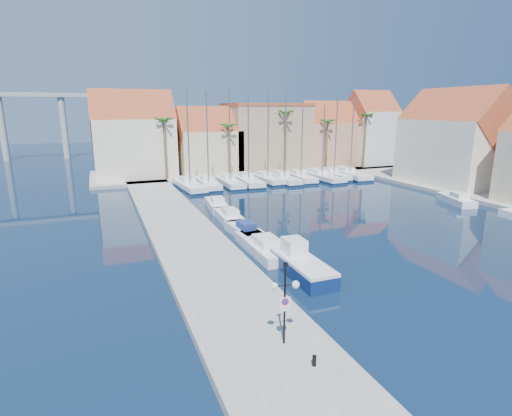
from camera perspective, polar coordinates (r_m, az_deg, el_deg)
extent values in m
plane|color=black|center=(26.87, 16.30, -10.81)|extent=(260.00, 260.00, 0.00)
cube|color=gray|center=(34.83, -9.84, -4.23)|extent=(6.00, 77.00, 0.50)
cube|color=gray|center=(72.48, -0.78, 5.43)|extent=(54.00, 16.00, 0.50)
cube|color=gray|center=(59.39, 32.19, 1.37)|extent=(12.00, 60.00, 0.50)
cylinder|color=black|center=(18.48, 4.11, -13.50)|extent=(0.10, 0.10, 3.98)
cylinder|color=black|center=(18.03, 3.39, -11.06)|extent=(0.50, 0.14, 0.05)
cylinder|color=black|center=(18.15, 4.93, -10.91)|extent=(0.50, 0.14, 0.05)
sphere|color=white|center=(17.97, 2.60, -11.13)|extent=(0.36, 0.36, 0.36)
sphere|color=white|center=(18.21, 5.70, -10.83)|extent=(0.36, 0.36, 0.36)
cube|color=black|center=(17.69, 4.22, -8.06)|extent=(0.24, 0.16, 0.16)
cube|color=white|center=(18.38, 4.17, -13.31)|extent=(0.49, 0.12, 0.50)
cylinder|color=red|center=(18.34, 4.19, -13.20)|extent=(0.34, 0.08, 0.34)
cylinder|color=#1933A5|center=(18.33, 4.20, -13.22)|extent=(0.24, 0.05, 0.24)
cube|color=white|center=(18.54, 4.15, -14.26)|extent=(0.40, 0.10, 0.14)
cylinder|color=black|center=(18.10, 8.32, -20.78)|extent=(0.18, 0.18, 0.46)
cube|color=navy|center=(27.57, 6.58, -8.58)|extent=(2.18, 6.33, 0.95)
cube|color=white|center=(27.36, 6.61, -7.46)|extent=(2.18, 6.33, 0.21)
cube|color=white|center=(28.21, 5.46, -5.51)|extent=(1.39, 1.70, 1.16)
cube|color=white|center=(31.70, 1.02, -5.57)|extent=(2.31, 7.19, 0.80)
cube|color=white|center=(30.85, 1.55, -4.76)|extent=(1.61, 2.52, 0.60)
cube|color=white|center=(35.65, -1.78, -3.34)|extent=(2.09, 5.38, 0.80)
cube|color=navy|center=(34.99, -1.43, -2.48)|extent=(1.32, 1.93, 0.60)
cube|color=white|center=(40.30, -3.89, -1.32)|extent=(2.20, 6.08, 0.80)
cube|color=white|center=(39.56, -3.68, -0.56)|extent=(1.44, 2.16, 0.60)
cube|color=white|center=(45.49, -5.63, 0.42)|extent=(2.42, 5.97, 0.80)
cube|color=white|center=(44.77, -5.52, 1.12)|extent=(1.50, 2.15, 0.60)
cube|color=white|center=(53.50, 26.66, 1.03)|extent=(3.61, 6.18, 0.80)
cube|color=white|center=(52.87, 27.06, 1.63)|extent=(1.89, 2.37, 0.60)
cube|color=white|center=(56.89, -9.51, 3.13)|extent=(3.14, 9.71, 1.00)
cube|color=#0C1F3D|center=(56.95, -9.50, 2.82)|extent=(3.20, 9.77, 0.28)
cube|color=white|center=(57.65, -9.81, 4.07)|extent=(1.93, 2.98, 0.60)
cylinder|color=slate|center=(55.57, -9.66, 10.06)|extent=(0.20, 0.20, 12.81)
cube|color=white|center=(57.94, -6.86, 3.42)|extent=(2.76, 8.82, 1.00)
cube|color=#0C1F3D|center=(58.00, -6.85, 3.11)|extent=(2.83, 8.88, 0.28)
cube|color=white|center=(58.65, -7.05, 4.34)|extent=(1.73, 2.70, 0.60)
cylinder|color=slate|center=(56.68, -6.97, 10.06)|extent=(0.20, 0.20, 12.48)
cube|color=white|center=(58.75, -3.79, 3.64)|extent=(2.55, 8.95, 1.00)
cube|color=#0C1F3D|center=(58.81, -3.78, 3.33)|extent=(2.62, 9.01, 0.28)
cube|color=white|center=(59.45, -4.04, 4.54)|extent=(1.69, 2.71, 0.60)
cylinder|color=slate|center=(57.50, -3.77, 10.18)|extent=(0.20, 0.20, 12.48)
cube|color=white|center=(59.94, -1.20, 3.87)|extent=(3.06, 9.79, 1.00)
cube|color=#0C1F3D|center=(59.99, -1.20, 3.57)|extent=(3.13, 9.85, 0.28)
cube|color=white|center=(60.71, -1.48, 4.76)|extent=(1.92, 2.99, 0.60)
cylinder|color=slate|center=(58.69, -1.09, 10.03)|extent=(0.20, 0.20, 11.97)
cube|color=white|center=(61.37, 1.52, 4.11)|extent=(2.59, 8.23, 1.00)
cube|color=#0C1F3D|center=(61.43, 1.51, 3.81)|extent=(2.66, 8.29, 0.28)
cube|color=white|center=(61.96, 1.18, 4.95)|extent=(1.62, 2.52, 0.60)
cylinder|color=slate|center=(60.23, 1.73, 10.25)|extent=(0.20, 0.20, 12.21)
cube|color=white|center=(61.77, 3.94, 4.14)|extent=(2.52, 8.99, 1.00)
cube|color=#0C1F3D|center=(61.83, 3.94, 3.85)|extent=(2.58, 9.05, 0.28)
cube|color=white|center=(62.45, 3.62, 5.00)|extent=(1.69, 2.72, 0.60)
cylinder|color=slate|center=(60.58, 4.23, 10.39)|extent=(0.20, 0.20, 12.54)
cube|color=white|center=(63.48, 6.28, 4.36)|extent=(3.03, 9.06, 1.00)
cube|color=#0C1F3D|center=(63.53, 6.27, 4.07)|extent=(3.10, 9.13, 0.28)
cube|color=white|center=(64.16, 5.99, 5.19)|extent=(1.83, 2.79, 0.60)
cylinder|color=slate|center=(62.39, 6.58, 9.29)|extent=(0.20, 0.20, 10.04)
cube|color=white|center=(64.79, 9.14, 4.46)|extent=(3.37, 10.69, 1.00)
cube|color=#0C1F3D|center=(64.84, 9.13, 4.18)|extent=(3.43, 10.75, 0.28)
cube|color=white|center=(65.52, 8.65, 5.29)|extent=(2.11, 3.27, 0.60)
cylinder|color=slate|center=(63.67, 9.61, 9.52)|extent=(0.20, 0.20, 10.57)
cube|color=white|center=(66.32, 10.91, 4.60)|extent=(2.73, 8.71, 1.00)
cube|color=#0C1F3D|center=(66.37, 10.90, 4.33)|extent=(2.79, 8.77, 0.28)
cube|color=white|center=(66.94, 10.58, 5.39)|extent=(1.71, 2.66, 0.60)
cylinder|color=slate|center=(65.24, 11.35, 10.09)|extent=(0.20, 0.20, 11.80)
cube|color=white|center=(67.89, 13.04, 4.70)|extent=(3.48, 10.79, 1.00)
cube|color=#0C1F3D|center=(67.94, 13.03, 4.44)|extent=(3.55, 10.86, 0.28)
cube|color=white|center=(68.68, 12.63, 5.51)|extent=(2.15, 3.31, 0.60)
cylinder|color=slate|center=(66.75, 13.58, 9.99)|extent=(0.20, 0.20, 11.65)
cube|color=beige|center=(66.49, -16.97, 8.19)|extent=(12.00, 9.00, 9.00)
cube|color=maroon|center=(66.24, -17.25, 12.06)|extent=(12.30, 9.00, 9.00)
cube|color=#C1B188|center=(68.63, -6.81, 8.01)|extent=(10.00, 8.00, 7.00)
cube|color=maroon|center=(68.36, -6.89, 10.93)|extent=(10.30, 8.00, 8.00)
cube|color=#9E8861|center=(72.97, 1.44, 10.03)|extent=(14.00, 10.00, 11.00)
cube|color=maroon|center=(72.80, 1.47, 14.55)|extent=(14.20, 10.20, 0.50)
cube|color=tan|center=(77.70, 10.00, 8.95)|extent=(10.00, 8.00, 8.00)
cube|color=maroon|center=(77.47, 10.13, 11.90)|extent=(10.30, 8.00, 8.00)
cube|color=silver|center=(81.88, 15.86, 9.59)|extent=(8.00, 8.00, 10.00)
cube|color=maroon|center=(81.70, 16.10, 13.08)|extent=(8.30, 8.00, 8.00)
cube|color=beige|center=(64.34, 26.32, 7.18)|extent=(9.00, 14.00, 9.00)
cube|color=maroon|center=(64.08, 26.76, 11.17)|extent=(9.00, 14.30, 9.00)
cylinder|color=brown|center=(62.02, -12.84, 8.07)|extent=(0.36, 0.36, 9.00)
sphere|color=#295F1B|center=(61.75, -13.06, 12.08)|extent=(2.60, 2.60, 2.60)
cylinder|color=brown|center=(64.36, -3.92, 8.13)|extent=(0.36, 0.36, 8.00)
sphere|color=#295F1B|center=(64.09, -3.98, 11.56)|extent=(2.60, 2.60, 2.60)
cylinder|color=brown|center=(67.97, 4.23, 9.28)|extent=(0.36, 0.36, 10.00)
sphere|color=#295F1B|center=(67.75, 4.30, 13.37)|extent=(2.60, 2.60, 2.60)
cylinder|color=brown|center=(71.87, 10.04, 8.76)|extent=(0.36, 0.36, 8.50)
sphere|color=#295F1B|center=(71.63, 10.18, 12.03)|extent=(2.60, 2.60, 2.60)
cylinder|color=brown|center=(76.31, 15.25, 9.16)|extent=(0.36, 0.36, 9.50)
sphere|color=#295F1B|center=(76.10, 15.48, 12.61)|extent=(2.60, 2.60, 2.60)
cylinder|color=#9E9E99|center=(102.75, -32.49, 9.59)|extent=(1.40, 1.40, 14.00)
cylinder|color=#9E9E99|center=(101.28, -25.74, 10.35)|extent=(1.40, 1.40, 14.00)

